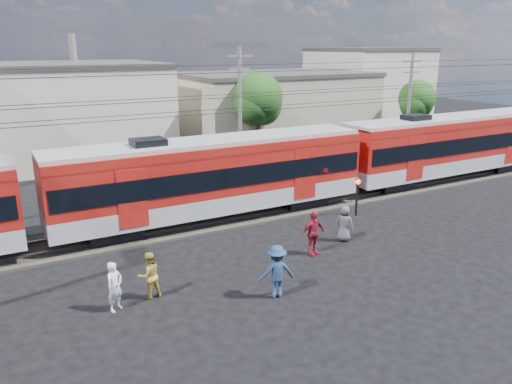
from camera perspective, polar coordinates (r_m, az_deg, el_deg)
ground at (r=18.62m, az=3.02°, el=-10.95°), size 120.00×120.00×0.00m
track_bed at (r=25.16m, az=-6.65°, el=-3.41°), size 70.00×3.40×0.12m
rail_near at (r=24.47m, az=-5.98°, el=-3.67°), size 70.00×0.12×0.12m
rail_far at (r=25.78m, az=-7.30°, el=-2.66°), size 70.00×0.12×0.12m
commuter_train at (r=24.90m, az=-4.45°, el=2.08°), size 50.30×3.08×4.17m
building_midwest at (r=41.83m, az=-19.57°, el=8.78°), size 12.24×12.24×7.30m
building_mideast at (r=44.64m, az=2.09°, el=9.48°), size 16.32×10.20×6.30m
building_east at (r=56.02m, az=12.55°, el=11.56°), size 10.20×10.20×8.30m
utility_pole_mid at (r=32.80m, az=-1.85°, el=9.39°), size 1.80×0.24×8.50m
utility_pole_east at (r=40.40m, az=17.08°, el=9.65°), size 1.80×0.24×8.00m
tree_near at (r=36.99m, az=0.39°, el=10.40°), size 3.82×3.64×6.72m
tree_far at (r=45.57m, az=17.99°, el=9.90°), size 3.36×3.12×5.76m
pedestrian_a at (r=17.49m, az=-15.85°, el=-10.34°), size 0.75×0.68×1.72m
pedestrian_b at (r=18.02m, az=-12.12°, el=-9.28°), size 0.90×0.75×1.69m
pedestrian_c at (r=17.63m, az=2.37°, el=-9.06°), size 1.38×0.97×1.94m
pedestrian_d at (r=21.16m, az=6.54°, el=-4.67°), size 1.18×0.57×1.95m
pedestrian_e at (r=22.88m, az=10.09°, el=-3.56°), size 0.89×0.96×1.65m
car_silver at (r=40.49m, az=17.81°, el=4.45°), size 4.30×2.48×1.38m
car_white at (r=47.26m, az=24.37°, el=5.39°), size 4.34×2.15×1.37m
crossing_signal at (r=26.23m, az=11.49°, el=0.26°), size 0.29×0.29×2.01m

